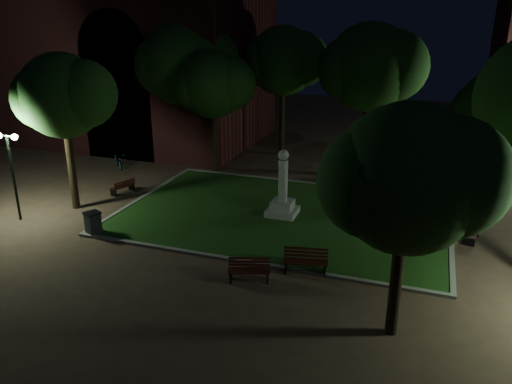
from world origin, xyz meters
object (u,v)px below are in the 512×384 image
bench_near_right (306,262)px  bench_right_side (470,233)px  bench_left_side (123,187)px  bench_far_side (332,175)px  bicycle (118,160)px  bench_near_left (249,271)px  trash_bin (93,223)px  monument (283,197)px

bench_near_right → bench_right_side: bearing=28.7°
bench_near_right → bench_left_side: bench_near_right is taller
bench_far_side → bicycle: (-13.20, -1.72, 0.08)m
bench_near_left → bench_left_side: bearing=127.5°
trash_bin → monument: bearing=33.8°
bench_left_side → bench_right_side: bearing=107.6°
monument → bench_near_right: monument is taller
bench_near_left → trash_bin: trash_bin is taller
monument → bench_near_right: size_ratio=1.84×
bench_near_right → bench_right_side: bench_near_right is taller
monument → bench_right_side: 8.36m
bench_far_side → trash_bin: trash_bin is taller
bench_left_side → trash_bin: size_ratio=1.39×
bench_right_side → bicycle: size_ratio=0.80×
bench_near_right → bench_right_side: 7.80m
monument → bench_near_left: size_ratio=2.00×
bench_far_side → bicycle: 13.31m
trash_bin → bench_near_right: bearing=-1.2°
bench_right_side → bench_left_side: bearing=100.4°
bench_far_side → trash_bin: 13.64m
bicycle → bench_near_right: bearing=-78.4°
bench_right_side → monument: bearing=101.2°
bench_near_left → bench_near_right: bearing=17.6°
bicycle → trash_bin: bearing=-107.6°
bench_near_right → bench_left_side: (-11.39, 5.21, -0.07)m
bench_left_side → bench_far_side: 11.71m
bench_far_side → trash_bin: bearing=63.2°
bench_near_left → bicycle: bearing=121.7°
bench_near_left → bench_near_right: bench_near_right is taller
bench_near_left → trash_bin: (-7.80, 1.48, 0.14)m
bench_far_side → bicycle: size_ratio=0.87×
bench_left_side → bicycle: size_ratio=0.82×
monument → bench_right_side: (8.34, 0.04, -0.60)m
monument → bicycle: monument is taller
monument → bench_near_left: 6.34m
monument → trash_bin: 8.65m
bench_left_side → bench_near_left: bearing=74.2°
bench_near_right → bicycle: size_ratio=0.98×
bench_right_side → bench_far_side: size_ratio=0.92×
bench_left_side → bench_right_side: size_ratio=1.02×
monument → bicycle: bearing=160.5°
bench_right_side → bench_far_side: (-7.14, 5.93, 0.03)m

